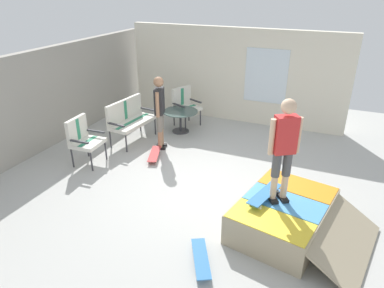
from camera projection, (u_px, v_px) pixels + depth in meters
ground_plane at (197, 189)px, 6.73m from camera, size 12.00×12.00×0.10m
back_wall_cinderblock at (29, 105)px, 7.67m from camera, size 9.00×0.20×2.25m
house_facade at (234, 75)px, 9.52m from camera, size 0.23×6.00×2.52m
skate_ramp at (285, 216)px, 5.46m from camera, size 2.06×2.21×0.52m
patio_bench at (129, 117)px, 8.44m from camera, size 1.30×0.67×1.02m
patio_chair_near_house at (184, 103)px, 9.40m from camera, size 0.79×0.76×1.02m
patio_chair_by_wall at (83, 137)px, 7.37m from camera, size 0.65×0.59×1.02m
patio_table at (180, 117)px, 9.01m from camera, size 0.90×0.90×0.57m
person_watching at (160, 108)px, 7.88m from camera, size 0.46×0.31×1.70m
person_skater at (284, 145)px, 5.00m from camera, size 0.36×0.41×1.63m
skateboard_by_bench at (154, 154)px, 7.80m from camera, size 0.82×0.46×0.10m
skateboard_spare at (201, 258)px, 4.86m from camera, size 0.80×0.56×0.10m
skateboard_on_ramp at (265, 194)px, 5.39m from camera, size 0.82×0.41×0.10m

